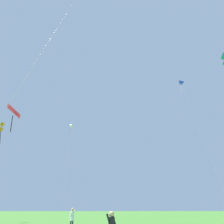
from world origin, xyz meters
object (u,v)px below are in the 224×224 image
kite_red_high (13,115)px  kite_white_distant (71,125)px  person_in_blue_jacket (72,218)px  kite_blue_delta (180,82)px  kite_orange_box (1,128)px

kite_red_high → kite_white_distant: bearing=74.2°
person_in_blue_jacket → kite_white_distant: bearing=102.6°
kite_red_high → kite_blue_delta: (32.55, 11.46, 15.20)m
kite_red_high → kite_blue_delta: bearing=19.4°
kite_white_distant → kite_blue_delta: size_ratio=0.70×
kite_red_high → kite_white_distant: 20.53m
kite_orange_box → kite_white_distant: 17.31m
kite_orange_box → kite_blue_delta: size_ratio=0.52×
kite_red_high → person_in_blue_jacket: size_ratio=9.14×
kite_orange_box → kite_white_distant: size_ratio=0.74×
kite_red_high → kite_orange_box: 7.45m
kite_white_distant → kite_blue_delta: bearing=-15.1°
kite_blue_delta → person_in_blue_jacket: kite_blue_delta is taller
kite_red_high → kite_blue_delta: kite_blue_delta is taller
kite_white_distant → person_in_blue_jacket: 35.33m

